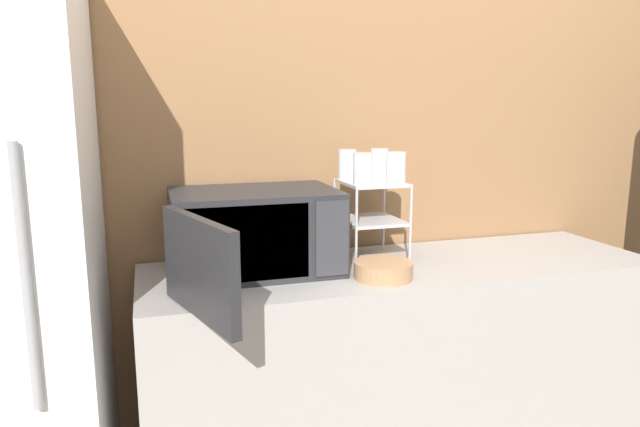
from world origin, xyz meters
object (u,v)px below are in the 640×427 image
dish_rack (371,203)px  bowl (383,270)px  glass_back_left (347,164)px  microwave (253,232)px  glass_back_right (379,163)px  glass_front_left (363,169)px  glass_front_right (396,168)px

dish_rack → bowl: 0.31m
glass_back_left → microwave: bearing=-161.6°
glass_back_right → glass_back_left: size_ratio=1.00×
glass_front_left → bowl: glass_front_left is taller
glass_front_right → glass_front_left: bearing=-179.4°
dish_rack → glass_front_right: (0.06, -0.08, 0.14)m
microwave → glass_front_right: size_ratio=7.12×
microwave → dish_rack: (0.47, 0.05, 0.07)m
dish_rack → glass_back_right: bearing=52.1°
microwave → glass_front_right: 0.57m
dish_rack → glass_back_right: (0.07, 0.09, 0.14)m
bowl → glass_back_left: bearing=92.9°
glass_front_left → glass_front_right: (0.13, 0.00, 0.00)m
dish_rack → glass_front_right: 0.17m
microwave → glass_back_right: bearing=14.4°
dish_rack → glass_front_left: 0.18m
microwave → glass_front_right: glass_front_right is taller
microwave → glass_back_left: size_ratio=7.12×
glass_back_left → bowl: size_ratio=0.57×
dish_rack → glass_back_left: size_ratio=2.61×
glass_front_left → glass_front_right: 0.13m
glass_front_left → glass_back_left: bearing=90.1°
glass_front_left → glass_back_right: size_ratio=1.00×
glass_front_left → bowl: bearing=-84.4°
glass_back_left → bowl: 0.47m
dish_rack → glass_back_right: glass_back_right is taller
glass_front_right → glass_back_left: (-0.13, 0.16, 0.00)m
glass_back_right → glass_front_left: bearing=-128.9°
glass_back_right → glass_back_left: same height
microwave → bowl: size_ratio=4.07×
microwave → glass_back_left: (0.40, 0.13, 0.21)m
dish_rack → glass_front_right: bearing=-52.3°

